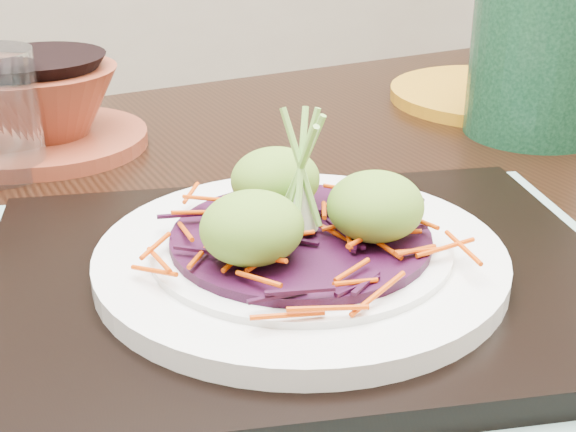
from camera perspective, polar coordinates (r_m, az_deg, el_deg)
name	(u,v)px	position (r m, az deg, el deg)	size (l,w,h in m)	color
dining_table	(241,364)	(0.63, -3.37, -10.46)	(1.33, 0.95, 0.79)	black
placemat	(300,295)	(0.51, 0.87, -5.67)	(0.45, 0.35, 0.00)	gray
serving_tray	(300,281)	(0.50, 0.88, -4.61)	(0.39, 0.29, 0.02)	black
white_plate	(300,256)	(0.49, 0.89, -2.87)	(0.25, 0.25, 0.02)	white
cabbage_bed	(301,238)	(0.49, 0.90, -1.54)	(0.16, 0.16, 0.01)	#300926
carrot_julienne	(301,226)	(0.48, 0.91, -0.72)	(0.19, 0.19, 0.01)	#CA3D03
guacamole_scoops	(301,204)	(0.48, 0.95, 0.85)	(0.14, 0.12, 0.04)	olive
scallion_garnish	(301,174)	(0.47, 0.94, 3.03)	(0.06, 0.06, 0.09)	#79B347
terracotta_bowl_set	(47,113)	(0.79, -16.77, 7.06)	(0.23, 0.23, 0.08)	maroon
yellow_plate	(489,95)	(0.94, 14.13, 8.38)	(0.22, 0.22, 0.01)	#B37413
green_jar	(540,56)	(0.82, 17.50, 10.83)	(0.13, 0.13, 0.16)	#1C4F2F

